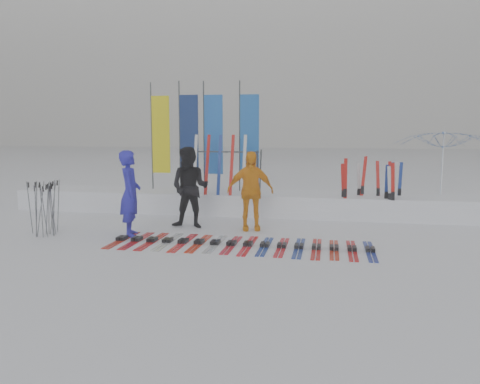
% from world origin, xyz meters
% --- Properties ---
extents(ground, '(120.00, 120.00, 0.00)m').
position_xyz_m(ground, '(0.00, 0.00, 0.00)').
color(ground, white).
rests_on(ground, ground).
extents(snow_bank, '(14.00, 1.60, 0.60)m').
position_xyz_m(snow_bank, '(0.00, 4.60, 0.30)').
color(snow_bank, white).
rests_on(snow_bank, ground).
extents(person_blue, '(0.69, 0.82, 1.93)m').
position_xyz_m(person_blue, '(-2.23, 1.18, 0.96)').
color(person_blue, '#211EB2').
rests_on(person_blue, ground).
extents(person_black, '(0.99, 0.79, 1.97)m').
position_xyz_m(person_black, '(-1.17, 2.29, 0.99)').
color(person_black, black).
rests_on(person_black, ground).
extents(person_yellow, '(1.18, 0.73, 1.88)m').
position_xyz_m(person_yellow, '(0.31, 2.31, 0.94)').
color(person_yellow, orange).
rests_on(person_yellow, ground).
extents(tent_canopy, '(3.20, 3.24, 2.46)m').
position_xyz_m(tent_canopy, '(5.24, 5.09, 1.23)').
color(tent_canopy, white).
rests_on(tent_canopy, ground).
extents(ski_row, '(5.38, 1.70, 0.07)m').
position_xyz_m(ski_row, '(0.37, 0.70, 0.04)').
color(ski_row, '#B01B0E').
rests_on(ski_row, ground).
extents(pole_cluster, '(0.66, 0.71, 1.25)m').
position_xyz_m(pole_cluster, '(-4.14, 0.88, 0.60)').
color(pole_cluster, '#595B60').
rests_on(pole_cluster, ground).
extents(feather_flags, '(3.30, 0.24, 3.20)m').
position_xyz_m(feather_flags, '(-1.56, 4.83, 2.24)').
color(feather_flags, '#383A3F').
rests_on(feather_flags, ground).
extents(ski_rack, '(2.04, 0.80, 1.23)m').
position_xyz_m(ski_rack, '(-0.75, 4.20, 1.38)').
color(ski_rack, '#383A3F').
rests_on(ski_rack, ground).
extents(upright_skis, '(1.61, 0.97, 1.68)m').
position_xyz_m(upright_skis, '(3.42, 4.26, 0.77)').
color(upright_skis, navy).
rests_on(upright_skis, ground).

